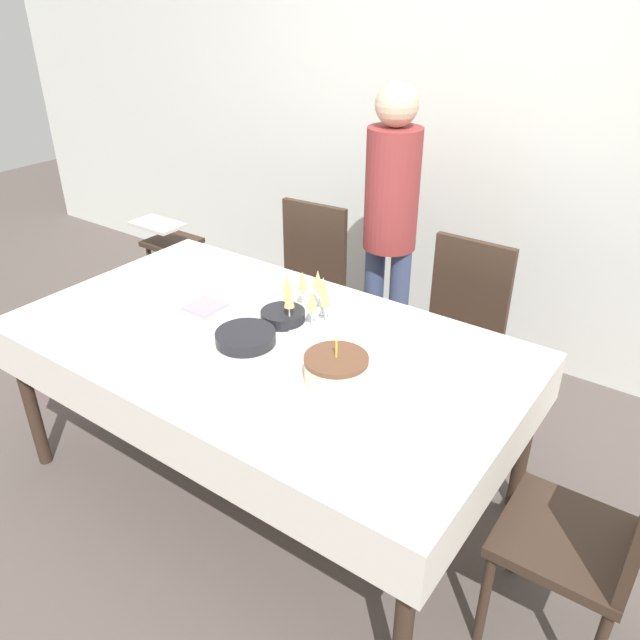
{
  "coord_description": "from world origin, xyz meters",
  "views": [
    {
      "loc": [
        1.46,
        -1.64,
        2.05
      ],
      "look_at": [
        0.23,
        0.08,
        0.89
      ],
      "focal_mm": 35.0,
      "sensor_mm": 36.0,
      "label": 1
    }
  ],
  "objects_px": {
    "champagne_tray": "(306,298)",
    "gift_bag": "(49,365)",
    "dining_chair_right_end": "(600,531)",
    "high_chair": "(171,253)",
    "person_standing": "(391,213)",
    "dining_chair_far_right": "(457,330)",
    "plate_stack_main": "(246,337)",
    "birthday_cake": "(336,369)",
    "plate_stack_dessert": "(283,316)",
    "dining_chair_far_left": "(305,283)"
  },
  "relations": [
    {
      "from": "dining_chair_right_end",
      "to": "champagne_tray",
      "type": "height_order",
      "value": "dining_chair_right_end"
    },
    {
      "from": "dining_chair_far_left",
      "to": "dining_chair_right_end",
      "type": "relative_size",
      "value": 1.0
    },
    {
      "from": "dining_chair_far_left",
      "to": "plate_stack_dessert",
      "type": "bearing_deg",
      "value": -59.05
    },
    {
      "from": "dining_chair_far_right",
      "to": "gift_bag",
      "type": "relative_size",
      "value": 3.68
    },
    {
      "from": "champagne_tray",
      "to": "dining_chair_far_right",
      "type": "bearing_deg",
      "value": 57.96
    },
    {
      "from": "high_chair",
      "to": "plate_stack_main",
      "type": "bearing_deg",
      "value": -31.87
    },
    {
      "from": "plate_stack_dessert",
      "to": "gift_bag",
      "type": "relative_size",
      "value": 0.72
    },
    {
      "from": "dining_chair_far_left",
      "to": "plate_stack_main",
      "type": "relative_size",
      "value": 4.01
    },
    {
      "from": "birthday_cake",
      "to": "high_chair",
      "type": "xyz_separation_m",
      "value": [
        -1.94,
        0.95,
        -0.34
      ]
    },
    {
      "from": "person_standing",
      "to": "high_chair",
      "type": "distance_m",
      "value": 1.58
    },
    {
      "from": "plate_stack_dessert",
      "to": "champagne_tray",
      "type": "bearing_deg",
      "value": 53.95
    },
    {
      "from": "dining_chair_right_end",
      "to": "plate_stack_main",
      "type": "xyz_separation_m",
      "value": [
        -1.39,
        -0.07,
        0.26
      ]
    },
    {
      "from": "plate_stack_dessert",
      "to": "gift_bag",
      "type": "height_order",
      "value": "plate_stack_dessert"
    },
    {
      "from": "dining_chair_far_right",
      "to": "dining_chair_right_end",
      "type": "relative_size",
      "value": 1.0
    },
    {
      "from": "dining_chair_far_right",
      "to": "person_standing",
      "type": "bearing_deg",
      "value": 159.14
    },
    {
      "from": "birthday_cake",
      "to": "champagne_tray",
      "type": "bearing_deg",
      "value": 139.12
    },
    {
      "from": "gift_bag",
      "to": "plate_stack_dessert",
      "type": "bearing_deg",
      "value": 10.41
    },
    {
      "from": "dining_chair_far_left",
      "to": "birthday_cake",
      "type": "relative_size",
      "value": 4.17
    },
    {
      "from": "plate_stack_main",
      "to": "person_standing",
      "type": "xyz_separation_m",
      "value": [
        -0.02,
        1.18,
        0.18
      ]
    },
    {
      "from": "dining_chair_right_end",
      "to": "person_standing",
      "type": "height_order",
      "value": "person_standing"
    },
    {
      "from": "person_standing",
      "to": "gift_bag",
      "type": "bearing_deg",
      "value": -140.02
    },
    {
      "from": "champagne_tray",
      "to": "gift_bag",
      "type": "height_order",
      "value": "champagne_tray"
    },
    {
      "from": "dining_chair_far_right",
      "to": "person_standing",
      "type": "distance_m",
      "value": 0.71
    },
    {
      "from": "champagne_tray",
      "to": "high_chair",
      "type": "relative_size",
      "value": 0.41
    },
    {
      "from": "person_standing",
      "to": "high_chair",
      "type": "height_order",
      "value": "person_standing"
    },
    {
      "from": "plate_stack_dessert",
      "to": "high_chair",
      "type": "relative_size",
      "value": 0.27
    },
    {
      "from": "birthday_cake",
      "to": "champagne_tray",
      "type": "relative_size",
      "value": 0.8
    },
    {
      "from": "dining_chair_far_right",
      "to": "champagne_tray",
      "type": "bearing_deg",
      "value": -122.04
    },
    {
      "from": "dining_chair_far_left",
      "to": "plate_stack_main",
      "type": "distance_m",
      "value": 1.11
    },
    {
      "from": "person_standing",
      "to": "gift_bag",
      "type": "height_order",
      "value": "person_standing"
    },
    {
      "from": "dining_chair_far_left",
      "to": "plate_stack_dessert",
      "type": "height_order",
      "value": "dining_chair_far_left"
    },
    {
      "from": "dining_chair_right_end",
      "to": "high_chair",
      "type": "distance_m",
      "value": 3.01
    },
    {
      "from": "dining_chair_far_left",
      "to": "gift_bag",
      "type": "bearing_deg",
      "value": -135.33
    },
    {
      "from": "champagne_tray",
      "to": "gift_bag",
      "type": "xyz_separation_m",
      "value": [
        -1.56,
        -0.36,
        -0.74
      ]
    },
    {
      "from": "birthday_cake",
      "to": "plate_stack_dessert",
      "type": "distance_m",
      "value": 0.5
    },
    {
      "from": "dining_chair_far_right",
      "to": "high_chair",
      "type": "bearing_deg",
      "value": -178.52
    },
    {
      "from": "plate_stack_main",
      "to": "gift_bag",
      "type": "relative_size",
      "value": 0.92
    },
    {
      "from": "high_chair",
      "to": "gift_bag",
      "type": "height_order",
      "value": "high_chair"
    },
    {
      "from": "champagne_tray",
      "to": "person_standing",
      "type": "relative_size",
      "value": 0.18
    },
    {
      "from": "gift_bag",
      "to": "plate_stack_main",
      "type": "bearing_deg",
      "value": 1.89
    },
    {
      "from": "plate_stack_main",
      "to": "person_standing",
      "type": "height_order",
      "value": "person_standing"
    },
    {
      "from": "plate_stack_main",
      "to": "person_standing",
      "type": "distance_m",
      "value": 1.19
    },
    {
      "from": "birthday_cake",
      "to": "plate_stack_dessert",
      "type": "relative_size",
      "value": 1.23
    },
    {
      "from": "dining_chair_far_left",
      "to": "high_chair",
      "type": "distance_m",
      "value": 1.06
    },
    {
      "from": "dining_chair_right_end",
      "to": "high_chair",
      "type": "bearing_deg",
      "value": 163.36
    },
    {
      "from": "champagne_tray",
      "to": "gift_bag",
      "type": "distance_m",
      "value": 1.76
    },
    {
      "from": "dining_chair_far_left",
      "to": "dining_chair_far_right",
      "type": "height_order",
      "value": "same"
    },
    {
      "from": "dining_chair_far_left",
      "to": "person_standing",
      "type": "height_order",
      "value": "person_standing"
    },
    {
      "from": "birthday_cake",
      "to": "dining_chair_far_left",
      "type": "bearing_deg",
      "value": 131.74
    },
    {
      "from": "dining_chair_far_left",
      "to": "plate_stack_dessert",
      "type": "xyz_separation_m",
      "value": [
        0.45,
        -0.76,
        0.26
      ]
    }
  ]
}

